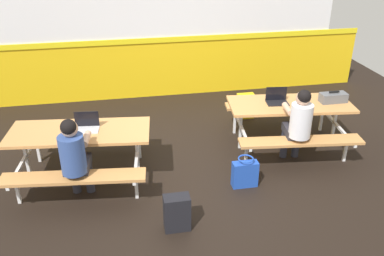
% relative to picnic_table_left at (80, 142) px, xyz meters
% --- Properties ---
extents(ground_plane, '(10.00, 10.00, 0.02)m').
position_rel_picnic_table_left_xyz_m(ground_plane, '(1.54, 0.07, -0.58)').
color(ground_plane, black).
extents(accent_backdrop, '(8.00, 0.14, 2.60)m').
position_rel_picnic_table_left_xyz_m(accent_backdrop, '(1.54, 2.87, 0.67)').
color(accent_backdrop, yellow).
rests_on(accent_backdrop, ground).
extents(picnic_table_left, '(1.91, 1.74, 0.74)m').
position_rel_picnic_table_left_xyz_m(picnic_table_left, '(0.00, 0.00, 0.00)').
color(picnic_table_left, tan).
rests_on(picnic_table_left, ground).
extents(picnic_table_right, '(1.91, 1.74, 0.74)m').
position_rel_picnic_table_left_xyz_m(picnic_table_right, '(3.09, 0.34, 0.00)').
color(picnic_table_right, tan).
rests_on(picnic_table_right, ground).
extents(student_nearer, '(0.39, 0.54, 1.21)m').
position_rel_picnic_table_left_xyz_m(student_nearer, '(-0.03, -0.56, 0.13)').
color(student_nearer, '#2D2D38').
rests_on(student_nearer, ground).
extents(student_further, '(0.39, 0.54, 1.21)m').
position_rel_picnic_table_left_xyz_m(student_further, '(2.99, -0.21, 0.13)').
color(student_further, '#2D2D38').
rests_on(student_further, ground).
extents(laptop_silver, '(0.34, 0.26, 0.22)m').
position_rel_picnic_table_left_xyz_m(laptop_silver, '(0.10, 0.03, 0.21)').
color(laptop_silver, silver).
rests_on(laptop_silver, picnic_table_left).
extents(laptop_dark, '(0.34, 0.26, 0.22)m').
position_rel_picnic_table_left_xyz_m(laptop_dark, '(2.89, 0.40, 0.21)').
color(laptop_dark, black).
rests_on(laptop_dark, picnic_table_right).
extents(toolbox_grey, '(0.40, 0.18, 0.18)m').
position_rel_picnic_table_left_xyz_m(toolbox_grey, '(3.74, 0.27, 0.24)').
color(toolbox_grey, '#595B60').
rests_on(toolbox_grey, picnic_table_right).
extents(backpack_dark, '(0.30, 0.22, 0.44)m').
position_rel_picnic_table_left_xyz_m(backpack_dark, '(2.78, 1.51, -0.36)').
color(backpack_dark, yellow).
rests_on(backpack_dark, ground).
extents(tote_bag_bright, '(0.34, 0.21, 0.43)m').
position_rel_picnic_table_left_xyz_m(tote_bag_bright, '(2.12, -0.59, -0.38)').
color(tote_bag_bright, '#1E47B2').
rests_on(tote_bag_bright, ground).
extents(satchel_spare, '(0.30, 0.22, 0.44)m').
position_rel_picnic_table_left_xyz_m(satchel_spare, '(1.09, -1.26, -0.36)').
color(satchel_spare, black).
rests_on(satchel_spare, ground).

